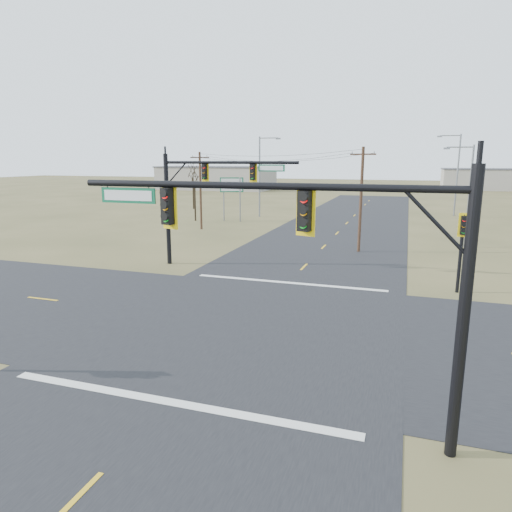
{
  "coord_description": "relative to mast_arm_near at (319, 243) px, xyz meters",
  "views": [
    {
      "loc": [
        6.67,
        -19.12,
        7.54
      ],
      "look_at": [
        0.03,
        1.0,
        3.04
      ],
      "focal_mm": 32.0,
      "sensor_mm": 36.0,
      "label": 1
    }
  ],
  "objects": [
    {
      "name": "road_ew",
      "position": [
        -4.56,
        7.5,
        -5.4
      ],
      "size": [
        160.0,
        14.0,
        0.02
      ],
      "primitive_type": "cube",
      "color": "black",
      "rests_on": "ground"
    },
    {
      "name": "ground",
      "position": [
        -4.56,
        7.5,
        -5.41
      ],
      "size": [
        320.0,
        320.0,
        0.0
      ],
      "primitive_type": "plane",
      "color": "brown",
      "rests_on": "ground"
    },
    {
      "name": "utility_pole_far",
      "position": [
        -19.2,
        33.74,
        -1.04
      ],
      "size": [
        1.91,
        0.93,
        8.32
      ],
      "rotation": [
        0.0,
        0.0,
        0.41
      ],
      "color": "#4C3020",
      "rests_on": "ground"
    },
    {
      "name": "bare_tree_a",
      "position": [
        -22.93,
        39.99,
        -0.26
      ],
      "size": [
        2.71,
        2.71,
        6.5
      ],
      "rotation": [
        0.0,
        0.0,
        0.02
      ],
      "color": "black",
      "rests_on": "ground"
    },
    {
      "name": "utility_pole_near",
      "position": [
        -1.44,
        26.38,
        -0.95
      ],
      "size": [
        2.08,
        0.46,
        8.53
      ],
      "rotation": [
        0.0,
        0.0,
        -0.17
      ],
      "color": "#4C3020",
      "rests_on": "ground"
    },
    {
      "name": "streetlight_c",
      "position": [
        -16.32,
        46.4,
        0.44
      ],
      "size": [
        2.9,
        0.27,
        10.43
      ],
      "rotation": [
        0.0,
        0.0,
        0.02
      ],
      "color": "slate",
      "rests_on": "ground"
    },
    {
      "name": "pedestal_signal_ne",
      "position": [
        5.21,
        15.99,
        -2.06
      ],
      "size": [
        0.58,
        0.51,
        4.64
      ],
      "rotation": [
        0.0,
        0.0,
        0.05
      ],
      "color": "black",
      "rests_on": "ground"
    },
    {
      "name": "highway_sign",
      "position": [
        -18.38,
        40.95,
        -1.56
      ],
      "size": [
        2.69,
        1.13,
        5.37
      ],
      "rotation": [
        0.0,
        0.0,
        0.38
      ],
      "color": "slate",
      "rests_on": "ground"
    },
    {
      "name": "mast_arm_near",
      "position": [
        0.0,
        0.0,
        0.0
      ],
      "size": [
        10.79,
        0.54,
        7.45
      ],
      "rotation": [
        0.0,
        0.0,
        -0.29
      ],
      "color": "black",
      "rests_on": "ground"
    },
    {
      "name": "streetlight_a",
      "position": [
        6.96,
        31.33,
        -0.5
      ],
      "size": [
        2.45,
        0.32,
        8.75
      ],
      "rotation": [
        0.0,
        0.0,
        -0.22
      ],
      "color": "slate",
      "rests_on": "ground"
    },
    {
      "name": "stop_bar_near",
      "position": [
        -4.56,
        0.0,
        -5.38
      ],
      "size": [
        12.0,
        0.4,
        0.01
      ],
      "primitive_type": "cube",
      "color": "silver",
      "rests_on": "road_ns"
    },
    {
      "name": "warehouse_mid",
      "position": [
        20.44,
        117.5,
        -2.91
      ],
      "size": [
        20.0,
        12.0,
        5.0
      ],
      "primitive_type": "cube",
      "color": "gray",
      "rests_on": "ground"
    },
    {
      "name": "road_ns",
      "position": [
        -4.56,
        7.5,
        -5.4
      ],
      "size": [
        14.0,
        160.0,
        0.02
      ],
      "primitive_type": "cube",
      "color": "black",
      "rests_on": "ground"
    },
    {
      "name": "mast_arm_far",
      "position": [
        -11.45,
        17.56,
        0.26
      ],
      "size": [
        9.78,
        0.44,
        7.93
      ],
      "rotation": [
        0.0,
        0.0,
        -0.08
      ],
      "color": "black",
      "rests_on": "ground"
    },
    {
      "name": "streetlight_b",
      "position": [
        8.08,
        55.61,
        0.66
      ],
      "size": [
        3.02,
        0.4,
        10.82
      ],
      "rotation": [
        0.0,
        0.0,
        -0.23
      ],
      "color": "slate",
      "rests_on": "ground"
    },
    {
      "name": "stop_bar_far",
      "position": [
        -4.56,
        15.0,
        -5.38
      ],
      "size": [
        12.0,
        0.4,
        0.01
      ],
      "primitive_type": "cube",
      "color": "silver",
      "rests_on": "road_ns"
    },
    {
      "name": "warehouse_left",
      "position": [
        -44.56,
        97.5,
        -2.66
      ],
      "size": [
        28.0,
        14.0,
        5.5
      ],
      "primitive_type": "cube",
      "color": "gray",
      "rests_on": "ground"
    },
    {
      "name": "bare_tree_b",
      "position": [
        -29.27,
        52.54,
        0.62
      ],
      "size": [
        3.88,
        3.88,
        7.54
      ],
      "rotation": [
        0.0,
        0.0,
        -0.4
      ],
      "color": "black",
      "rests_on": "ground"
    }
  ]
}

